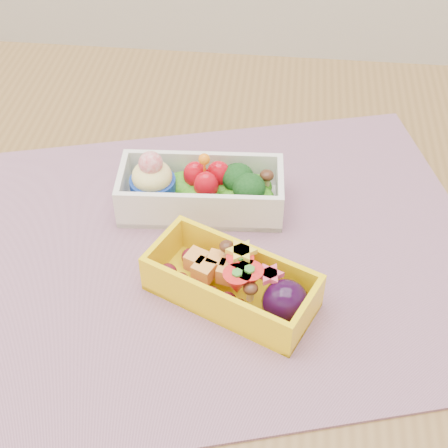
# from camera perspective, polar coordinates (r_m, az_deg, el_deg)

# --- Properties ---
(table) EXTENTS (1.20, 0.80, 0.75)m
(table) POSITION_cam_1_polar(r_m,az_deg,el_deg) (0.78, -3.43, -6.04)
(table) COLOR brown
(table) RESTS_ON ground
(placemat) EXTENTS (0.66, 0.57, 0.00)m
(placemat) POSITION_cam_1_polar(r_m,az_deg,el_deg) (0.69, -0.67, -2.56)
(placemat) COLOR #A3708E
(placemat) RESTS_ON table
(bento_white) EXTENTS (0.19, 0.09, 0.07)m
(bento_white) POSITION_cam_1_polar(r_m,az_deg,el_deg) (0.72, -2.10, 3.04)
(bento_white) COLOR silver
(bento_white) RESTS_ON placemat
(bento_yellow) EXTENTS (0.18, 0.13, 0.05)m
(bento_yellow) POSITION_cam_1_polar(r_m,az_deg,el_deg) (0.63, 0.93, -5.18)
(bento_yellow) COLOR yellow
(bento_yellow) RESTS_ON placemat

